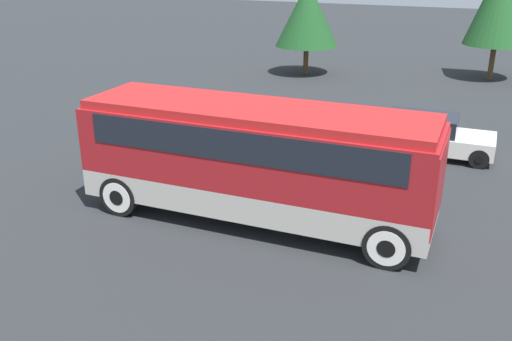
% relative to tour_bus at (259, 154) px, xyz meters
% --- Properties ---
extents(ground_plane, '(120.00, 120.00, 0.00)m').
position_rel_tour_bus_xyz_m(ground_plane, '(-0.10, 0.00, -1.86)').
color(ground_plane, '#26282B').
extents(tour_bus, '(9.08, 2.62, 3.08)m').
position_rel_tour_bus_xyz_m(tour_bus, '(0.00, 0.00, 0.00)').
color(tour_bus, '#B7B2A8').
rests_on(tour_bus, ground_plane).
extents(parked_car_near, '(4.76, 1.92, 1.51)m').
position_rel_tour_bus_xyz_m(parked_car_near, '(-4.42, 5.11, -1.12)').
color(parked_car_near, navy).
rests_on(parked_car_near, ground_plane).
extents(parked_car_mid, '(4.53, 1.84, 1.39)m').
position_rel_tour_bus_xyz_m(parked_car_mid, '(3.32, 7.03, -1.17)').
color(parked_car_mid, silver).
rests_on(parked_car_mid, ground_plane).
extents(tree_left, '(3.47, 3.47, 5.06)m').
position_rel_tour_bus_xyz_m(tree_left, '(-4.58, 18.13, 1.45)').
color(tree_left, brown).
rests_on(tree_left, ground_plane).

